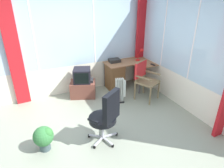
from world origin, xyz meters
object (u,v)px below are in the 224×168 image
at_px(desk, 117,75).
at_px(tv_on_stand, 83,84).
at_px(wooden_armchair, 143,75).
at_px(potted_plant, 44,137).
at_px(tv_remote, 153,65).
at_px(desk_lamp, 142,53).
at_px(space_heater, 120,90).
at_px(office_chair, 106,115).
at_px(paper_tray, 114,60).

bearing_deg(desk, tv_on_stand, -177.35).
relative_size(wooden_armchair, potted_plant, 2.12).
xyz_separation_m(desk, tv_remote, (0.82, -0.52, 0.36)).
relative_size(desk, desk_lamp, 3.51).
bearing_deg(tv_remote, desk, 139.16).
distance_m(desk_lamp, space_heater, 1.36).
xyz_separation_m(tv_on_stand, potted_plant, (-1.21, -1.60, -0.07)).
relative_size(tv_remote, wooden_armchair, 0.15).
bearing_deg(office_chair, potted_plant, 166.47).
relative_size(paper_tray, tv_on_stand, 0.39).
xyz_separation_m(desk_lamp, tv_on_stand, (-1.74, 0.02, -0.64)).
distance_m(desk_lamp, tv_remote, 0.51).
height_order(desk_lamp, tv_remote, desk_lamp).
xyz_separation_m(space_heater, potted_plant, (-1.95, -0.91, -0.05)).
distance_m(tv_remote, office_chair, 2.40).
height_order(desk_lamp, tv_on_stand, desk_lamp).
relative_size(office_chair, potted_plant, 2.28).
relative_size(tv_remote, office_chair, 0.14).
bearing_deg(tv_remote, wooden_armchair, -159.73).
bearing_deg(desk, space_heater, -108.97).
relative_size(paper_tray, space_heater, 0.47).
bearing_deg(office_chair, tv_on_stand, 85.73).
bearing_deg(desk, wooden_armchair, -63.71).
relative_size(wooden_armchair, office_chair, 0.93).
height_order(paper_tray, space_heater, paper_tray).
bearing_deg(office_chair, paper_tray, 60.85).
distance_m(paper_tray, office_chair, 2.34).
distance_m(desk_lamp, potted_plant, 3.41).
height_order(desk_lamp, paper_tray, desk_lamp).
relative_size(desk_lamp, potted_plant, 0.77).
bearing_deg(paper_tray, space_heater, -106.01).
bearing_deg(paper_tray, tv_remote, -38.53).
height_order(desk, paper_tray, paper_tray).
height_order(wooden_armchair, tv_on_stand, wooden_armchair).
xyz_separation_m(tv_remote, office_chair, (-1.96, -1.38, -0.17)).
height_order(tv_remote, potted_plant, tv_remote).
relative_size(tv_remote, space_heater, 0.23).
distance_m(tv_on_stand, potted_plant, 2.00).
bearing_deg(office_chair, wooden_armchair, 36.98).
distance_m(desk, tv_remote, 1.03).
height_order(desk, desk_lamp, desk_lamp).
height_order(tv_remote, office_chair, office_chair).
bearing_deg(potted_plant, desk, 36.70).
relative_size(space_heater, potted_plant, 1.39).
height_order(tv_on_stand, potted_plant, tv_on_stand).
bearing_deg(tv_remote, tv_on_stand, 156.99).
bearing_deg(desk_lamp, desk, 174.60).
bearing_deg(wooden_armchair, tv_on_stand, 152.54).
bearing_deg(office_chair, desk, 59.09).
bearing_deg(office_chair, desk_lamp, 44.34).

